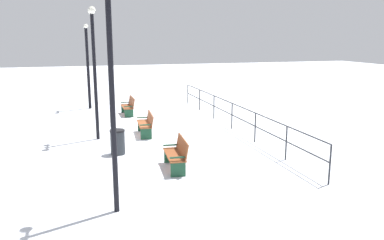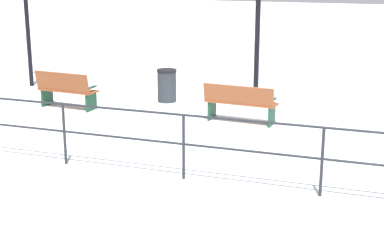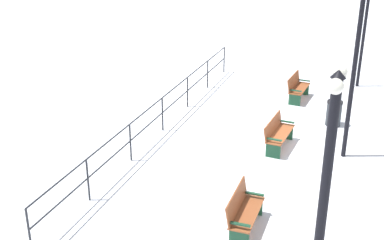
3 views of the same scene
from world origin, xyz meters
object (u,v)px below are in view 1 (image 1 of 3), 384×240
(lamppost_near, at_px, (87,58))
(lamppost_middle, at_px, (94,54))
(trash_bin, at_px, (118,142))
(bench_nearest, at_px, (129,106))
(lamppost_far, at_px, (111,64))
(bench_third, at_px, (177,154))
(bench_second, at_px, (146,123))

(lamppost_near, relative_size, lamppost_middle, 0.92)
(trash_bin, bearing_deg, bench_nearest, -100.85)
(lamppost_near, bearing_deg, lamppost_far, 90.00)
(lamppost_far, relative_size, trash_bin, 5.96)
(lamppost_near, relative_size, trash_bin, 5.42)
(bench_third, height_order, lamppost_near, lamppost_near)
(bench_nearest, bearing_deg, trash_bin, 78.77)
(bench_third, bearing_deg, lamppost_far, 54.45)
(bench_third, height_order, trash_bin, bench_third)
(bench_third, xyz_separation_m, lamppost_near, (2.08, -11.35, 2.29))
(trash_bin, bearing_deg, lamppost_middle, -76.87)
(bench_second, distance_m, bench_third, 4.45)
(bench_second, height_order, lamppost_near, lamppost_near)
(bench_second, xyz_separation_m, lamppost_middle, (1.94, 0.10, 2.81))
(bench_third, bearing_deg, bench_nearest, -83.63)
(lamppost_near, distance_m, lamppost_middle, 7.02)
(bench_nearest, distance_m, bench_third, 8.90)
(bench_third, bearing_deg, lamppost_near, -74.84)
(bench_nearest, relative_size, lamppost_middle, 0.30)
(bench_second, xyz_separation_m, lamppost_far, (1.94, 6.89, 2.89))
(bench_nearest, height_order, lamppost_middle, lamppost_middle)
(bench_second, relative_size, lamppost_near, 0.36)
(bench_second, bearing_deg, bench_third, 96.18)
(lamppost_near, bearing_deg, trash_bin, 93.26)
(lamppost_middle, height_order, trash_bin, lamppost_middle)
(bench_third, height_order, lamppost_middle, lamppost_middle)
(bench_second, distance_m, lamppost_near, 7.53)
(lamppost_near, xyz_separation_m, trash_bin, (-0.53, 9.27, -2.34))
(lamppost_far, bearing_deg, lamppost_near, -90.00)
(bench_second, xyz_separation_m, trash_bin, (1.41, 2.36, -0.05))
(bench_nearest, xyz_separation_m, trash_bin, (1.30, 6.81, -0.04))
(bench_nearest, relative_size, lamppost_near, 0.33)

